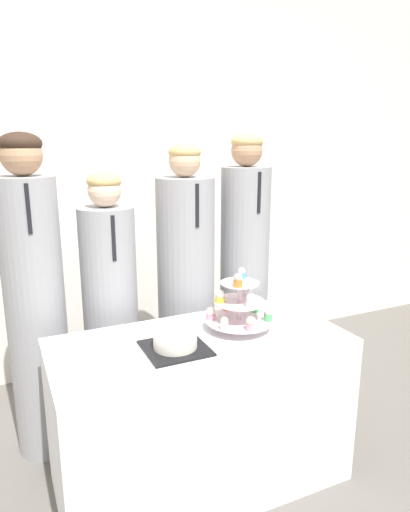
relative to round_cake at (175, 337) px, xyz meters
The scene contains 9 objects.
wall_back 1.53m from the round_cake, 84.47° to the left, with size 9.00×0.06×2.70m.
table 0.43m from the round_cake, 19.36° to the left, with size 1.29×0.61×0.71m.
round_cake is the anchor object (origin of this frame).
cake_knife 0.25m from the round_cake, 63.67° to the right, with size 0.23×0.04×0.01m.
cupcake_stand 0.36m from the round_cake, 12.38° to the left, with size 0.32×0.32×0.29m.
student_0 0.78m from the round_cake, 129.11° to the left, with size 0.28×0.29×1.60m.
student_1 0.63m from the round_cake, 101.90° to the left, with size 0.28×0.29×1.41m.
student_2 0.68m from the round_cake, 63.74° to the left, with size 0.32×0.32×1.55m.
student_3 0.90m from the round_cake, 42.15° to the left, with size 0.28×0.29×1.60m.
Camera 1 is at (-0.75, -1.38, 1.55)m, focal length 32.00 mm.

